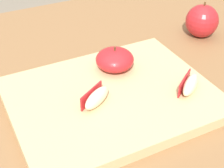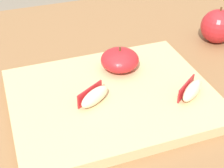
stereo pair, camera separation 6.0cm
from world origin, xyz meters
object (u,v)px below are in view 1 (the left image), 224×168
object	(u,v)px
cutting_board	(112,98)
apple_wedge_near_knife	(190,84)
whole_apple_crimson	(202,21)
apple_half_skin_up	(115,59)
apple_wedge_front	(96,98)

from	to	relation	value
cutting_board	apple_wedge_near_knife	world-z (taller)	apple_wedge_near_knife
apple_wedge_near_knife	whole_apple_crimson	size ratio (longest dim) A/B	0.74
apple_half_skin_up	apple_wedge_near_knife	size ratio (longest dim) A/B	1.17
apple_half_skin_up	whole_apple_crimson	xyz separation A→B (m)	(0.26, 0.06, -0.00)
cutting_board	apple_wedge_near_knife	xyz separation A→B (m)	(0.13, -0.06, 0.02)
apple_half_skin_up	apple_wedge_front	distance (m)	0.12
cutting_board	apple_wedge_front	xyz separation A→B (m)	(-0.04, -0.02, 0.02)
cutting_board	apple_wedge_front	world-z (taller)	apple_wedge_front
apple_half_skin_up	whole_apple_crimson	size ratio (longest dim) A/B	0.87
cutting_board	whole_apple_crimson	xyz separation A→B (m)	(0.30, 0.13, 0.03)
apple_wedge_near_knife	whole_apple_crimson	bearing A→B (deg)	46.70
cutting_board	apple_wedge_near_knife	size ratio (longest dim) A/B	5.63
cutting_board	apple_wedge_front	bearing A→B (deg)	-157.19
apple_half_skin_up	whole_apple_crimson	bearing A→B (deg)	13.56
apple_half_skin_up	whole_apple_crimson	distance (m)	0.27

